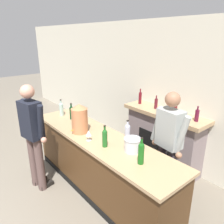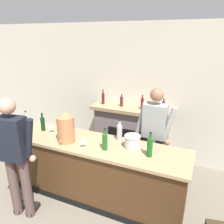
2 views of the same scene
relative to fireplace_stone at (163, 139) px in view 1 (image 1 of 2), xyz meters
The scene contains 15 objects.
wall_back_panel 0.91m from the fireplace_stone, 144.14° to the left, with size 12.00×0.07×2.75m.
bar_counter 1.40m from the fireplace_stone, 98.72° to the right, with size 3.01×0.73×0.97m.
fireplace_stone is the anchor object (origin of this frame).
potted_plant_corner 3.06m from the fireplace_stone, behind, with size 0.39×0.44×0.67m.
person_customer 2.35m from the fireplace_stone, 113.06° to the right, with size 0.65×0.35×1.77m.
person_bartender 1.06m from the fireplace_stone, 49.45° to the right, with size 0.66×0.34×1.74m.
copper_dispenser 1.71m from the fireplace_stone, 109.14° to the right, with size 0.26×0.30×0.48m.
ice_bucket_steel 1.45m from the fireplace_stone, 70.74° to the right, with size 0.23×0.23×0.19m.
wine_bottle_burgundy_dark 1.27m from the fireplace_stone, 80.44° to the right, with size 0.08×0.08×0.33m.
wine_bottle_chardonnay_pale 1.59m from the fireplace_stone, 85.58° to the right, with size 0.07×0.07×0.32m.
wine_bottle_port_short 2.05m from the fireplace_stone, 136.05° to the right, with size 0.08×0.08×0.32m.
wine_bottle_merlot_tall 1.69m from the fireplace_stone, 62.75° to the right, with size 0.08×0.08×0.35m.
wine_bottle_cabernet_heavy 1.81m from the fireplace_stone, 130.55° to the right, with size 0.07×0.07×0.31m.
wine_glass_back_row 1.71m from the fireplace_stone, 124.61° to the right, with size 0.09×0.09×0.16m.
wine_glass_front_right 1.65m from the fireplace_stone, 96.87° to the right, with size 0.09×0.09×0.16m.
Camera 1 is at (2.65, 0.48, 2.45)m, focal length 35.00 mm.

